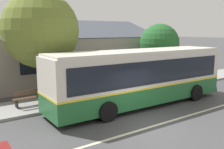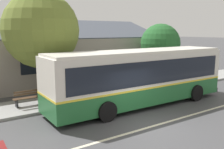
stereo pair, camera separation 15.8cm
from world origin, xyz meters
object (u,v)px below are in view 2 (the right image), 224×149
Objects in this scene: street_tree_primary at (161,45)px; street_tree_secondary at (40,32)px; bus_stop_sign at (182,65)px; bench_by_building at (30,98)px; bench_down_street at (103,89)px; transit_bus at (141,76)px.

street_tree_primary is 10.28m from street_tree_secondary.
street_tree_primary reaches higher than bus_stop_sign.
bench_down_street is (4.57, -0.51, -0.00)m from bench_by_building.
transit_bus is 6.48× the size of bench_by_building.
bus_stop_sign is at bearing -3.48° from bench_down_street.
transit_bus reaches higher than bench_down_street.
street_tree_secondary is at bearing 41.18° from bench_by_building.
bench_down_street is at bearing -23.01° from street_tree_secondary.
bench_down_street is 0.70× the size of bus_stop_sign.
street_tree_primary is at bearing 5.64° from bench_by_building.
transit_bus is 4.75× the size of bus_stop_sign.
bus_stop_sign is at bearing -4.63° from bench_by_building.
street_tree_secondary is at bearing -179.11° from street_tree_primary.
transit_bus is 6.44m from bus_stop_sign.
transit_bus is at bearing -68.36° from bench_down_street.
transit_bus is at bearing -41.81° from street_tree_secondary.
transit_bus is 7.23m from street_tree_primary.
bench_down_street is 0.26× the size of street_tree_secondary.
street_tree_primary is 2.05× the size of bus_stop_sign.
street_tree_secondary reaches higher than bench_down_street.
street_tree_primary is (11.32, 1.12, 2.55)m from bench_by_building.
transit_bus is 6.75× the size of bench_down_street.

